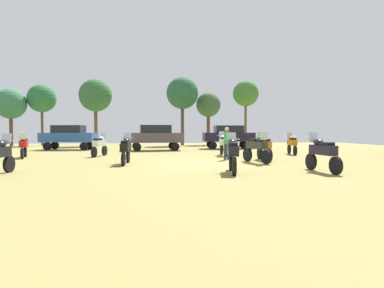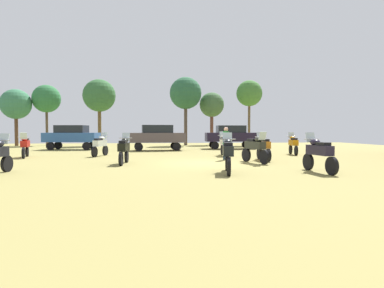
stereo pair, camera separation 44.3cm
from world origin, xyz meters
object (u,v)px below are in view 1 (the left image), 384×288
Objects in this scene: tree_2 at (96,96)px; tree_6 at (182,94)px; car_2 at (69,135)px; tree_3 at (11,104)px; motorcycle_7 at (257,147)px; motorcycle_3 at (223,144)px; motorcycle_2 at (264,146)px; tree_5 at (208,105)px; motorcycle_1 at (232,153)px; car_1 at (155,136)px; motorcycle_4 at (126,149)px; motorcycle_8 at (322,153)px; tree_1 at (246,94)px; tree_4 at (42,99)px; person_1 at (227,141)px; motorcycle_10 at (24,145)px; motorcycle_5 at (100,145)px; motorcycle_9 at (292,144)px.

tree_6 is at bearing -0.55° from tree_2.
tree_3 is (-7.34, 7.21, 3.05)m from car_2.
tree_2 reaches higher than motorcycle_7.
motorcycle_2 is at bearing -63.21° from motorcycle_3.
motorcycle_7 is 21.06m from tree_5.
car_2 is at bearing -144.44° from tree_6.
car_1 reaches higher than motorcycle_1.
motorcycle_4 is 1.02× the size of motorcycle_7.
tree_6 reaches higher than motorcycle_2.
motorcycle_3 reaches higher than motorcycle_2.
tree_5 is (0.40, 19.44, 3.65)m from motorcycle_2.
motorcycle_8 is 0.38× the size of tree_5.
tree_4 is (-21.57, 0.91, -0.69)m from tree_1.
car_1 is at bearing 110.18° from motorcycle_1.
motorcycle_8 is at bearing -73.42° from motorcycle_3.
tree_2 is at bearing 28.80° from car_1.
tree_2 is at bearing -0.39° from car_2.
person_1 is (-2.36, 5.60, 0.29)m from motorcycle_8.
motorcycle_7 is 0.37× the size of tree_5.
motorcycle_1 is 0.99× the size of motorcycle_10.
motorcycle_3 is 0.52× the size of car_2.
person_1 is (7.12, -3.11, 0.31)m from motorcycle_5.
motorcycle_7 is at bearing 104.61° from motorcycle_8.
tree_1 is 24.32m from tree_3.
motorcycle_5 is 8.33m from car_2.
tree_4 is (-17.21, 19.29, 4.16)m from motorcycle_2.
car_1 is at bearing 158.28° from motorcycle_9.
motorcycle_4 is 8.48m from motorcycle_8.
tree_1 is (6.23, 17.79, 4.55)m from person_1.
motorcycle_10 is at bearing 124.60° from car_1.
tree_6 is (-1.16, 14.97, 4.77)m from motorcycle_3.
car_1 reaches higher than motorcycle_8.
tree_6 reaches higher than car_1.
tree_6 is (17.32, -0.07, 1.29)m from tree_3.
car_2 is at bearing 130.65° from motorcycle_1.
motorcycle_2 is 19.50m from tree_1.
motorcycle_5 is 18.11m from tree_4.
motorcycle_10 is 17.18m from tree_4.
person_1 is 0.24× the size of tree_6.
motorcycle_7 is at bearing 69.05° from motorcycle_1.
motorcycle_4 is 13.53m from car_2.
motorcycle_2 is at bearing -124.41° from car_2.
tree_2 is at bearing 179.45° from tree_6.
motorcycle_9 is 0.30× the size of tree_1.
tree_3 is at bearing -62.75° from motorcycle_7.
tree_3 is at bearing -80.33° from motorcycle_10.
motorcycle_1 reaches higher than motorcycle_5.
tree_5 is at bearing -143.99° from motorcycle_10.
motorcycle_8 is 1.27× the size of person_1.
motorcycle_9 is 25.96m from tree_4.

